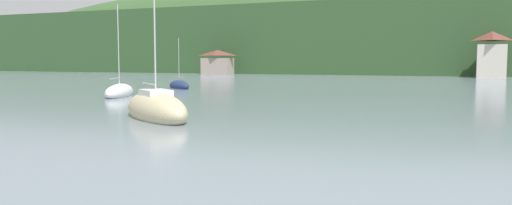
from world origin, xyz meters
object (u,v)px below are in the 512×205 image
(sailboat_far_4, at_px, (179,86))
(sailboat_far_5, at_px, (120,92))
(shore_building_west, at_px, (217,63))
(sailboat_mid_2, at_px, (156,109))
(shore_building_westcentral, at_px, (491,55))

(sailboat_far_4, height_order, sailboat_far_5, sailboat_far_5)
(shore_building_west, bearing_deg, sailboat_far_5, -70.53)
(sailboat_mid_2, bearing_deg, sailboat_far_5, 171.24)
(sailboat_mid_2, bearing_deg, shore_building_west, 152.08)
(shore_building_west, bearing_deg, sailboat_far_4, -67.60)
(shore_building_westcentral, xyz_separation_m, sailboat_far_5, (-34.86, -68.02, -3.95))
(shore_building_westcentral, bearing_deg, sailboat_mid_2, -104.49)
(shore_building_west, distance_m, sailboat_mid_2, 89.39)
(sailboat_mid_2, distance_m, sailboat_far_5, 19.66)
(shore_building_westcentral, relative_size, sailboat_far_5, 0.98)
(sailboat_mid_2, bearing_deg, sailboat_far_4, 156.25)
(sailboat_mid_2, height_order, sailboat_far_4, sailboat_mid_2)
(shore_building_west, bearing_deg, shore_building_westcentral, 0.98)
(sailboat_mid_2, relative_size, sailboat_far_5, 1.02)
(sailboat_far_5, bearing_deg, sailboat_far_4, -16.25)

